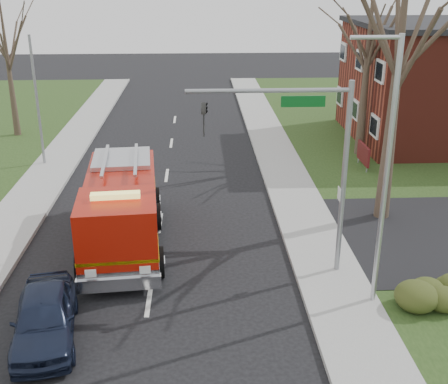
{
  "coord_description": "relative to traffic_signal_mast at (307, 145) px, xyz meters",
  "views": [
    {
      "loc": [
        1.7,
        -15.77,
        9.91
      ],
      "look_at": [
        2.65,
        4.41,
        2.0
      ],
      "focal_mm": 45.0,
      "sensor_mm": 36.0,
      "label": 1
    }
  ],
  "objects": [
    {
      "name": "utility_pole_far",
      "position": [
        -12.01,
        12.5,
        -1.21
      ],
      "size": [
        0.14,
        0.14,
        7.0
      ],
      "primitive_type": "cylinder",
      "color": "gray",
      "rests_on": "ground"
    },
    {
      "name": "parked_car_maroon",
      "position": [
        -8.01,
        -3.4,
        -3.98
      ],
      "size": [
        2.41,
        4.5,
        1.46
      ],
      "primitive_type": "imported",
      "rotation": [
        0.0,
        0.0,
        0.17
      ],
      "color": "#161C30",
      "rests_on": "ground"
    },
    {
      "name": "fire_engine",
      "position": [
        -6.49,
        2.47,
        -3.27
      ],
      "size": [
        3.56,
        8.08,
        3.17
      ],
      "rotation": [
        0.0,
        0.0,
        0.09
      ],
      "color": "#9F1307",
      "rests_on": "ground"
    },
    {
      "name": "health_center_sign",
      "position": [
        5.29,
        11.0,
        -3.83
      ],
      "size": [
        0.12,
        2.0,
        1.4
      ],
      "color": "#531315",
      "rests_on": "ground"
    },
    {
      "name": "ground",
      "position": [
        -5.21,
        -1.5,
        -4.71
      ],
      "size": [
        120.0,
        120.0,
        0.0
      ],
      "primitive_type": "plane",
      "color": "black",
      "rests_on": "ground"
    },
    {
      "name": "bare_tree_near",
      "position": [
        4.29,
        4.5,
        2.71
      ],
      "size": [
        6.0,
        6.0,
        12.0
      ],
      "color": "#392E22",
      "rests_on": "ground"
    },
    {
      "name": "bare_tree_far",
      "position": [
        5.79,
        13.5,
        1.78
      ],
      "size": [
        5.25,
        5.25,
        10.5
      ],
      "color": "#392E22",
      "rests_on": "ground"
    },
    {
      "name": "sidewalk_right",
      "position": [
        0.99,
        -1.5,
        -4.63
      ],
      "size": [
        2.4,
        80.0,
        0.15
      ],
      "primitive_type": "cube",
      "color": "gray",
      "rests_on": "ground"
    },
    {
      "name": "hedge_corner",
      "position": [
        3.79,
        -2.5,
        -4.13
      ],
      "size": [
        2.8,
        2.0,
        0.9
      ],
      "primitive_type": "ellipsoid",
      "color": "#2F3613",
      "rests_on": "lawn_right"
    },
    {
      "name": "traffic_signal_mast",
      "position": [
        0.0,
        0.0,
        0.0
      ],
      "size": [
        5.29,
        0.18,
        6.8
      ],
      "color": "gray",
      "rests_on": "ground"
    },
    {
      "name": "bare_tree_left",
      "position": [
        -15.21,
        18.5,
        0.86
      ],
      "size": [
        4.5,
        4.5,
        9.0
      ],
      "color": "#392E22",
      "rests_on": "ground"
    },
    {
      "name": "streetlight_pole",
      "position": [
        1.93,
        -2.0,
        -0.16
      ],
      "size": [
        1.48,
        0.16,
        8.4
      ],
      "color": "#B7BABF",
      "rests_on": "ground"
    }
  ]
}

